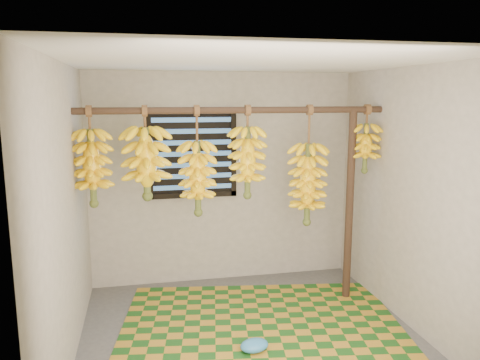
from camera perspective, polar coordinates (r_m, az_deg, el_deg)
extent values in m
cube|color=#4A4A4A|center=(4.37, 1.59, -19.08)|extent=(3.00, 3.00, 0.01)
cube|color=silver|center=(3.83, 1.77, 14.29)|extent=(3.00, 3.00, 0.01)
cube|color=gray|center=(5.37, -2.12, 0.17)|extent=(3.00, 0.01, 2.40)
cube|color=gray|center=(3.87, -20.62, -4.40)|extent=(0.01, 3.00, 2.40)
cube|color=gray|center=(4.52, 20.58, -2.37)|extent=(0.01, 3.00, 2.40)
cube|color=black|center=(5.25, -5.86, 3.21)|extent=(1.00, 0.04, 1.00)
cylinder|color=#3B271B|center=(4.50, -0.40, 8.51)|extent=(3.00, 0.06, 0.06)
cylinder|color=#3B271B|center=(5.01, 13.20, -3.15)|extent=(0.08, 0.08, 2.00)
cube|color=#194E17|center=(4.52, 2.79, -17.88)|extent=(2.90, 2.46, 0.01)
ellipsoid|color=#327DBB|center=(4.18, 1.76, -19.51)|extent=(0.29, 0.23, 0.10)
cylinder|color=brown|center=(4.43, -17.89, 6.97)|extent=(0.02, 0.02, 0.22)
cylinder|color=#4C5923|center=(4.47, -17.60, 1.67)|extent=(0.06, 0.06, 0.67)
cylinder|color=brown|center=(4.41, -11.53, 7.29)|extent=(0.02, 0.02, 0.21)
cylinder|color=#4C5923|center=(4.45, -11.35, 2.26)|extent=(0.07, 0.07, 0.63)
cylinder|color=brown|center=(4.45, -5.28, 6.59)|extent=(0.02, 0.02, 0.35)
cylinder|color=#4C5923|center=(4.50, -5.18, 0.46)|extent=(0.06, 0.06, 0.67)
cylinder|color=brown|center=(4.53, 0.93, 7.52)|extent=(0.02, 0.02, 0.22)
cylinder|color=#4C5923|center=(4.56, 0.91, 2.41)|extent=(0.06, 0.06, 0.66)
cylinder|color=brown|center=(4.71, 8.43, 6.43)|extent=(0.02, 0.02, 0.39)
cylinder|color=#4C5923|center=(4.78, 8.26, -0.30)|extent=(0.06, 0.06, 0.79)
cylinder|color=brown|center=(4.95, 15.22, 7.50)|extent=(0.02, 0.02, 0.20)
cylinder|color=#4C5923|center=(4.97, 15.06, 4.01)|extent=(0.05, 0.05, 0.47)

